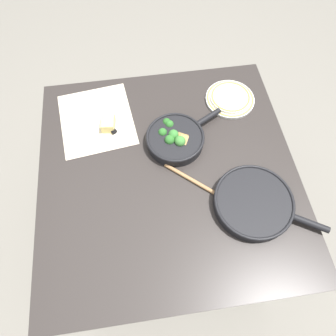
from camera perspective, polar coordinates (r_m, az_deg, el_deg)
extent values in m
plane|color=slate|center=(1.88, 0.00, -10.61)|extent=(14.00, 14.00, 0.00)
cube|color=#2D2826|center=(1.22, 0.00, -0.77)|extent=(1.05, 1.03, 0.03)
cylinder|color=#BCBCC1|center=(1.81, -16.77, 5.25)|extent=(0.05, 0.05, 0.69)
cylinder|color=#BCBCC1|center=(1.50, -16.60, -25.71)|extent=(0.05, 0.05, 0.69)
cylinder|color=#BCBCC1|center=(1.85, 12.20, 8.76)|extent=(0.05, 0.05, 0.69)
cylinder|color=#BCBCC1|center=(1.54, 20.97, -20.21)|extent=(0.05, 0.05, 0.69)
cylinder|color=black|center=(1.25, 1.35, 5.41)|extent=(0.24, 0.24, 0.05)
torus|color=black|center=(1.23, 1.38, 5.99)|extent=(0.24, 0.24, 0.01)
cylinder|color=black|center=(1.32, 7.70, 9.58)|extent=(0.08, 0.12, 0.02)
cylinder|color=#245B1C|center=(1.24, 0.29, 4.72)|extent=(0.01, 0.01, 0.02)
sphere|color=#2D6B28|center=(1.22, 0.30, 5.38)|extent=(0.04, 0.04, 0.04)
cylinder|color=#2C6823|center=(1.26, 1.02, 5.68)|extent=(0.02, 0.02, 0.02)
sphere|color=#387A33|center=(1.24, 1.04, 6.37)|extent=(0.04, 0.04, 0.04)
cylinder|color=#357027|center=(1.24, 2.26, 4.42)|extent=(0.02, 0.02, 0.02)
sphere|color=#428438|center=(1.22, 2.31, 5.13)|extent=(0.05, 0.05, 0.05)
cylinder|color=#245B1C|center=(1.29, 0.27, 7.72)|extent=(0.01, 0.01, 0.02)
sphere|color=#2D6B28|center=(1.27, 0.28, 8.31)|extent=(0.04, 0.04, 0.04)
cylinder|color=#205218|center=(1.30, -0.26, 8.17)|extent=(0.01, 0.01, 0.02)
sphere|color=#286023|center=(1.28, -0.27, 8.73)|extent=(0.03, 0.03, 0.03)
cylinder|color=#245B1C|center=(1.27, -1.14, 6.17)|extent=(0.01, 0.01, 0.02)
sphere|color=#2D6B28|center=(1.25, -1.16, 6.77)|extent=(0.04, 0.04, 0.04)
cube|color=#AD7F4C|center=(1.25, 1.45, 5.35)|extent=(0.05, 0.05, 0.04)
cube|color=olive|center=(1.24, -2.38, 4.49)|extent=(0.04, 0.04, 0.03)
cube|color=#AD7F4C|center=(1.24, 2.94, 4.94)|extent=(0.06, 0.05, 0.04)
cube|color=olive|center=(1.22, -1.69, 3.03)|extent=(0.02, 0.03, 0.03)
cube|color=olive|center=(1.29, 0.61, 8.13)|extent=(0.03, 0.04, 0.03)
cube|color=#9E703D|center=(1.25, 2.67, 5.51)|extent=(0.05, 0.06, 0.04)
cylinder|color=black|center=(1.17, 15.87, -6.35)|extent=(0.30, 0.30, 0.04)
torus|color=black|center=(1.15, 16.11, -5.99)|extent=(0.30, 0.30, 0.01)
cylinder|color=black|center=(1.21, 25.56, -9.50)|extent=(0.09, 0.12, 0.02)
cylinder|color=#E5CC60|center=(1.17, 15.86, -6.37)|extent=(0.24, 0.24, 0.02)
cylinder|color=#A87A4C|center=(1.18, 5.54, -2.84)|extent=(0.21, 0.23, 0.02)
ellipsoid|color=#A87A4C|center=(1.16, 12.88, -6.93)|extent=(0.07, 0.07, 0.02)
cube|color=beige|center=(1.38, -13.45, 9.03)|extent=(0.39, 0.35, 0.00)
cube|color=silver|center=(1.42, -14.65, 11.08)|extent=(0.19, 0.14, 0.01)
cylinder|color=black|center=(1.33, -11.18, 7.80)|extent=(0.08, 0.07, 0.02)
cube|color=#EFD67A|center=(1.32, -11.31, 8.33)|extent=(0.08, 0.06, 0.05)
cylinder|color=silver|center=(1.43, 11.70, 12.72)|extent=(0.22, 0.22, 0.01)
torus|color=gold|center=(1.43, 11.75, 12.88)|extent=(0.21, 0.21, 0.01)
cylinder|color=silver|center=(1.43, 11.79, 13.04)|extent=(0.18, 0.18, 0.01)
torus|color=gold|center=(1.42, 11.84, 13.19)|extent=(0.17, 0.17, 0.01)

